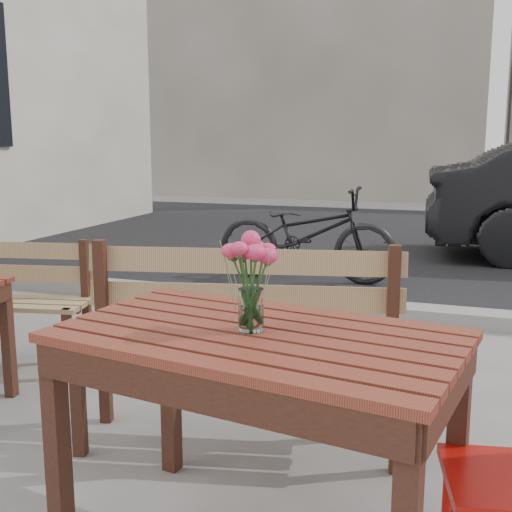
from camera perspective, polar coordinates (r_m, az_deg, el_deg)
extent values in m
cube|color=black|center=(9.12, 13.26, 1.28)|extent=(30.00, 8.00, 0.00)
cube|color=gray|center=(5.22, 8.81, -4.66)|extent=(30.00, 0.25, 0.12)
cube|color=slate|center=(16.64, 5.55, 19.34)|extent=(8.00, 3.00, 8.00)
cube|color=#5E2218|center=(2.10, 0.15, -7.13)|extent=(1.39, 0.95, 0.03)
cube|color=black|center=(2.34, -17.22, -16.14)|extent=(0.07, 0.07, 0.76)
cube|color=black|center=(2.78, -7.61, -11.36)|extent=(0.07, 0.07, 0.76)
cube|color=black|center=(2.35, 17.42, -16.03)|extent=(0.07, 0.07, 0.76)
cube|color=#926E4B|center=(2.93, -1.57, -7.96)|extent=(1.58, 0.74, 0.03)
cube|color=#926E4B|center=(3.08, -1.01, -2.07)|extent=(1.50, 0.37, 0.42)
cube|color=black|center=(3.02, -15.60, -12.48)|extent=(0.07, 0.07, 0.50)
cube|color=black|center=(2.84, 12.49, -13.88)|extent=(0.07, 0.07, 0.50)
cube|color=black|center=(3.26, -13.50, -6.72)|extent=(0.07, 0.07, 0.93)
cube|color=black|center=(3.09, 11.96, -7.61)|extent=(0.07, 0.07, 0.93)
cube|color=#B90F09|center=(2.19, 21.68, -18.13)|extent=(0.45, 0.45, 0.04)
cylinder|color=#B90F09|center=(2.39, 16.57, -20.84)|extent=(0.03, 0.03, 0.37)
cylinder|color=white|center=(2.08, -0.45, -4.80)|extent=(0.08, 0.08, 0.14)
cylinder|color=#2C5B26|center=(2.06, -0.45, -2.94)|extent=(0.05, 0.05, 0.28)
cube|color=black|center=(3.78, -21.18, -6.98)|extent=(0.06, 0.06, 0.65)
cube|color=black|center=(3.97, -16.43, -7.55)|extent=(0.05, 0.05, 0.43)
cube|color=black|center=(4.18, -14.90, -3.96)|extent=(0.05, 0.05, 0.79)
imported|color=black|center=(6.40, 4.46, 1.98)|extent=(1.81, 0.66, 0.94)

